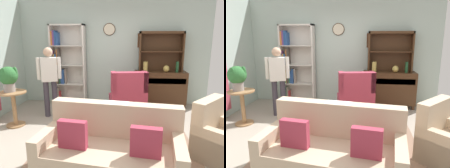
# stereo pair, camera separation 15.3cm
# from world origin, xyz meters

# --- Properties ---
(ground_plane) EXTENTS (5.40, 4.60, 0.02)m
(ground_plane) POSITION_xyz_m (0.00, 0.00, -0.01)
(ground_plane) COLOR #9E9384
(wall_back) EXTENTS (5.00, 0.09, 2.80)m
(wall_back) POSITION_xyz_m (0.00, 2.13, 1.40)
(wall_back) COLOR #ADC1B7
(wall_back) RESTS_ON ground_plane
(area_rug) EXTENTS (2.56, 2.05, 0.01)m
(area_rug) POSITION_xyz_m (0.20, -0.30, 0.00)
(area_rug) COLOR #846651
(area_rug) RESTS_ON ground_plane
(bookshelf) EXTENTS (0.90, 0.30, 2.10)m
(bookshelf) POSITION_xyz_m (-1.28, 1.94, 1.05)
(bookshelf) COLOR silver
(bookshelf) RESTS_ON ground_plane
(sideboard) EXTENTS (1.30, 0.45, 0.92)m
(sideboard) POSITION_xyz_m (1.21, 1.86, 0.51)
(sideboard) COLOR #422816
(sideboard) RESTS_ON ground_plane
(sideboard_hutch) EXTENTS (1.10, 0.26, 1.00)m
(sideboard_hutch) POSITION_xyz_m (1.21, 1.97, 1.56)
(sideboard_hutch) COLOR #422816
(sideboard_hutch) RESTS_ON sideboard
(vase_tall) EXTENTS (0.11, 0.11, 0.26)m
(vase_tall) POSITION_xyz_m (0.82, 1.78, 1.05)
(vase_tall) COLOR tan
(vase_tall) RESTS_ON sideboard
(vase_round) EXTENTS (0.15, 0.15, 0.17)m
(vase_round) POSITION_xyz_m (1.34, 1.79, 1.01)
(vase_round) COLOR tan
(vase_round) RESTS_ON sideboard
(bottle_wine) EXTENTS (0.07, 0.07, 0.27)m
(bottle_wine) POSITION_xyz_m (1.60, 1.77, 1.05)
(bottle_wine) COLOR #194223
(bottle_wine) RESTS_ON sideboard
(couch_floral) EXTENTS (1.90, 1.09, 0.90)m
(couch_floral) POSITION_xyz_m (0.18, -1.00, 0.31)
(couch_floral) COLOR #C6AD8E
(couch_floral) RESTS_ON ground_plane
(armchair_floral) EXTENTS (1.08, 1.08, 0.88)m
(armchair_floral) POSITION_xyz_m (1.80, -0.53, 0.29)
(armchair_floral) COLOR #C6AD8E
(armchair_floral) RESTS_ON ground_plane
(wingback_chair) EXTENTS (0.91, 0.92, 1.05)m
(wingback_chair) POSITION_xyz_m (0.38, 1.13, 0.38)
(wingback_chair) COLOR #A33347
(wingback_chair) RESTS_ON ground_plane
(plant_stand) EXTENTS (0.52, 0.52, 0.72)m
(plant_stand) POSITION_xyz_m (-1.90, 0.37, 0.44)
(plant_stand) COLOR #997047
(plant_stand) RESTS_ON ground_plane
(potted_plant_large) EXTENTS (0.36, 0.36, 0.50)m
(potted_plant_large) POSITION_xyz_m (-1.95, 0.37, 1.01)
(potted_plant_large) COLOR gray
(potted_plant_large) RESTS_ON plant_stand
(person_reading) EXTENTS (0.51, 0.31, 1.56)m
(person_reading) POSITION_xyz_m (-1.35, 0.96, 0.91)
(person_reading) COLOR #38333D
(person_reading) RESTS_ON ground_plane
(coffee_table) EXTENTS (0.80, 0.50, 0.42)m
(coffee_table) POSITION_xyz_m (0.08, -0.19, 0.35)
(coffee_table) COLOR #422816
(coffee_table) RESTS_ON ground_plane
(book_stack) EXTENTS (0.20, 0.13, 0.06)m
(book_stack) POSITION_xyz_m (0.11, -0.13, 0.45)
(book_stack) COLOR #723F7F
(book_stack) RESTS_ON coffee_table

